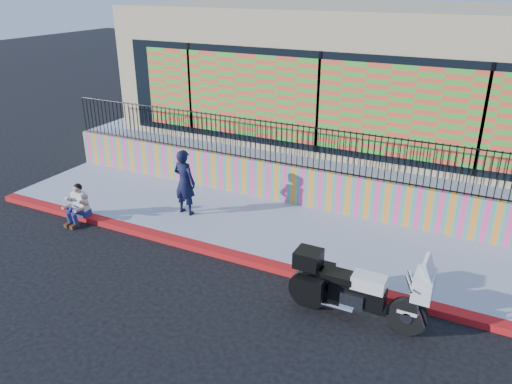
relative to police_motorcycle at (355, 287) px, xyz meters
The scene contains 10 objects.
ground 2.91m from the police_motorcycle, 161.87° to the left, with size 90.00×90.00×0.00m, color black.
red_curb 2.89m from the police_motorcycle, 161.87° to the left, with size 16.00×0.30×0.15m, color #A00B1E.
sidewalk 3.74m from the police_motorcycle, 136.74° to the left, with size 16.00×3.00×0.15m, color #98A1B7.
mural_wall 4.93m from the police_motorcycle, 123.07° to the left, with size 16.00×0.20×1.10m, color #FF438B.
metal_fence 5.06m from the police_motorcycle, 123.07° to the left, with size 15.80×0.04×1.20m, color black, non-canonical shape.
elevated_platform 9.61m from the police_motorcycle, 106.24° to the left, with size 16.00×10.00×1.25m, color #98A1B7.
storefront_building 9.75m from the police_motorcycle, 106.61° to the left, with size 14.00×8.06×4.00m.
police_motorcycle is the anchor object (origin of this frame).
police_officer 5.76m from the police_motorcycle, 157.44° to the left, with size 0.65×0.43×1.80m, color black.
seated_man 7.73m from the police_motorcycle, behind, with size 0.54×0.71×1.06m.
Camera 1 is at (4.58, -8.75, 5.99)m, focal length 35.00 mm.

